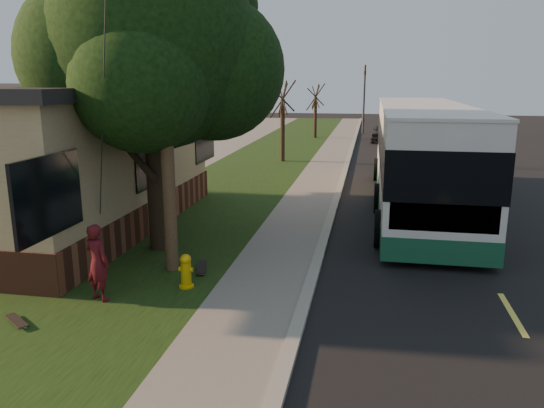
# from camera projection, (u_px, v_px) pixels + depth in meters

# --- Properties ---
(ground) EXTENTS (120.00, 120.00, 0.00)m
(ground) POSITION_uv_depth(u_px,v_px,m) (307.00, 299.00, 10.95)
(ground) COLOR black
(ground) RESTS_ON ground
(road) EXTENTS (8.00, 80.00, 0.01)m
(road) POSITION_uv_depth(u_px,v_px,m) (445.00, 200.00, 19.80)
(road) COLOR black
(road) RESTS_ON ground
(curb) EXTENTS (0.25, 80.00, 0.12)m
(curb) POSITION_uv_depth(u_px,v_px,m) (338.00, 195.00, 20.50)
(curb) COLOR gray
(curb) RESTS_ON ground
(sidewalk) EXTENTS (2.00, 80.00, 0.08)m
(sidewalk) POSITION_uv_depth(u_px,v_px,m) (312.00, 194.00, 20.68)
(sidewalk) COLOR slate
(sidewalk) RESTS_ON ground
(grass_verge) EXTENTS (5.00, 80.00, 0.07)m
(grass_verge) POSITION_uv_depth(u_px,v_px,m) (225.00, 191.00, 21.31)
(grass_verge) COLOR black
(grass_verge) RESTS_ON ground
(building_lot) EXTENTS (15.00, 80.00, 0.04)m
(building_lot) POSITION_uv_depth(u_px,v_px,m) (4.00, 182.00, 23.09)
(building_lot) COLOR slate
(building_lot) RESTS_ON ground
(fire_hydrant) EXTENTS (0.32, 0.32, 0.74)m
(fire_hydrant) POSITION_uv_depth(u_px,v_px,m) (186.00, 271.00, 11.31)
(fire_hydrant) COLOR #DCAB0B
(fire_hydrant) RESTS_ON grass_verge
(utility_pole) EXTENTS (2.86, 3.21, 9.07)m
(utility_pole) POSITION_uv_depth(u_px,v_px,m) (163.00, 69.00, 11.42)
(utility_pole) COLOR #473321
(utility_pole) RESTS_ON ground
(leafy_tree) EXTENTS (6.30, 6.00, 7.80)m
(leafy_tree) POSITION_uv_depth(u_px,v_px,m) (154.00, 48.00, 13.03)
(leafy_tree) COLOR black
(leafy_tree) RESTS_ON grass_verge
(bare_tree_near) EXTENTS (1.38, 1.21, 4.31)m
(bare_tree_near) POSITION_uv_depth(u_px,v_px,m) (283.00, 122.00, 28.29)
(bare_tree_near) COLOR black
(bare_tree_near) RESTS_ON grass_verge
(bare_tree_far) EXTENTS (1.38, 1.21, 4.03)m
(bare_tree_far) POSITION_uv_depth(u_px,v_px,m) (315.00, 112.00, 39.72)
(bare_tree_far) COLOR black
(bare_tree_far) RESTS_ON grass_verge
(traffic_signal) EXTENTS (0.18, 0.22, 5.50)m
(traffic_signal) POSITION_uv_depth(u_px,v_px,m) (364.00, 95.00, 42.65)
(traffic_signal) COLOR #2D2D30
(traffic_signal) RESTS_ON ground
(transit_bus) EXTENTS (3.06, 13.26, 3.58)m
(transit_bus) POSITION_uv_depth(u_px,v_px,m) (421.00, 154.00, 18.30)
(transit_bus) COLOR silver
(transit_bus) RESTS_ON ground
(skateboarder) EXTENTS (0.68, 0.57, 1.59)m
(skateboarder) POSITION_uv_depth(u_px,v_px,m) (97.00, 262.00, 10.57)
(skateboarder) COLOR #4C0F16
(skateboarder) RESTS_ON grass_verge
(skateboard_main) EXTENTS (0.45, 0.91, 0.08)m
(skateboard_main) POSITION_uv_depth(u_px,v_px,m) (202.00, 268.00, 12.39)
(skateboard_main) COLOR black
(skateboard_main) RESTS_ON grass_verge
(skateboard_spare) EXTENTS (0.72, 0.59, 0.07)m
(skateboard_spare) POSITION_uv_depth(u_px,v_px,m) (17.00, 321.00, 9.69)
(skateboard_spare) COLOR black
(skateboard_spare) RESTS_ON grass_verge
(dumpster) EXTENTS (1.51, 1.25, 1.25)m
(dumpster) POSITION_uv_depth(u_px,v_px,m) (134.00, 184.00, 19.49)
(dumpster) COLOR #133221
(dumpster) RESTS_ON building_lot
(distant_car) EXTENTS (2.31, 4.51, 1.47)m
(distant_car) POSITION_uv_depth(u_px,v_px,m) (386.00, 131.00, 38.00)
(distant_car) COLOR black
(distant_car) RESTS_ON ground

